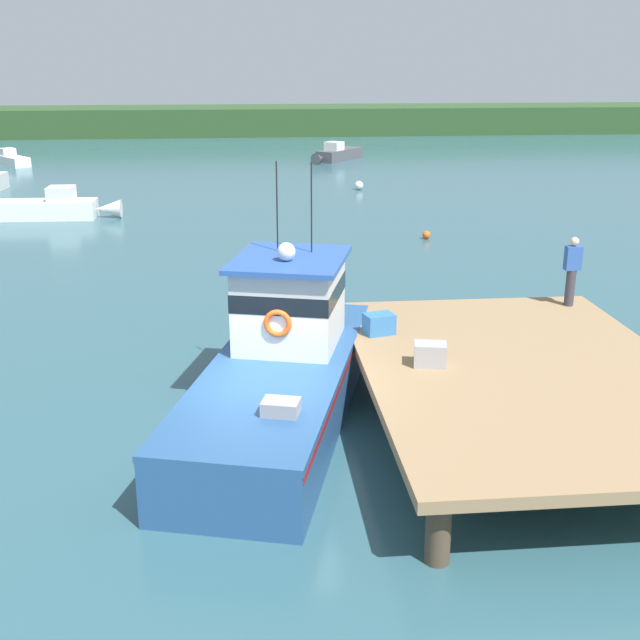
% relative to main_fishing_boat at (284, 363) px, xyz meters
% --- Properties ---
extents(ground_plane, '(200.00, 200.00, 0.00)m').
position_rel_main_fishing_boat_xyz_m(ground_plane, '(-0.35, -1.18, -1.01)').
color(ground_plane, '#2D5660').
extents(dock, '(6.00, 9.00, 1.20)m').
position_rel_main_fishing_boat_xyz_m(dock, '(4.45, -1.18, 0.07)').
color(dock, '#4C3D2D').
rests_on(dock, ground).
extents(main_fishing_boat, '(4.56, 9.93, 4.80)m').
position_rel_main_fishing_boat_xyz_m(main_fishing_boat, '(0.00, 0.00, 0.00)').
color(main_fishing_boat, '#285184').
rests_on(main_fishing_boat, ground).
extents(crate_single_far, '(0.68, 0.55, 0.44)m').
position_rel_main_fishing_boat_xyz_m(crate_single_far, '(2.71, -0.87, 0.41)').
color(crate_single_far, '#9E9EA3').
rests_on(crate_single_far, dock).
extents(crate_stack_near_edge, '(0.69, 0.58, 0.43)m').
position_rel_main_fishing_boat_xyz_m(crate_stack_near_edge, '(2.06, 1.04, 0.41)').
color(crate_stack_near_edge, '#3370B2').
rests_on(crate_stack_near_edge, dock).
extents(deckhand_by_the_boat, '(0.36, 0.22, 1.63)m').
position_rel_main_fishing_boat_xyz_m(deckhand_by_the_boat, '(6.82, 2.60, 1.05)').
color(deckhand_by_the_boat, '#383842').
rests_on(deckhand_by_the_boat, dock).
extents(moored_boat_mid_harbor, '(3.22, 3.83, 1.07)m').
position_rel_main_fishing_boat_xyz_m(moored_boat_mid_harbor, '(-15.74, 39.85, -0.64)').
color(moored_boat_mid_harbor, white).
rests_on(moored_boat_mid_harbor, ground).
extents(moored_boat_near_channel, '(5.50, 1.48, 1.39)m').
position_rel_main_fishing_boat_xyz_m(moored_boat_near_channel, '(-8.94, 20.97, -0.53)').
color(moored_boat_near_channel, white).
rests_on(moored_boat_near_channel, ground).
extents(moored_boat_far_right, '(3.93, 4.60, 1.29)m').
position_rel_main_fishing_boat_xyz_m(moored_boat_far_right, '(5.73, 40.18, -0.56)').
color(moored_boat_far_right, '#4C4C51').
rests_on(moored_boat_far_right, ground).
extents(mooring_buoy_outer, '(0.34, 0.34, 0.34)m').
position_rel_main_fishing_boat_xyz_m(mooring_buoy_outer, '(-11.45, 23.82, -0.84)').
color(mooring_buoy_outer, red).
rests_on(mooring_buoy_outer, ground).
extents(mooring_buoy_channel_marker, '(0.32, 0.32, 0.32)m').
position_rel_main_fishing_boat_xyz_m(mooring_buoy_channel_marker, '(6.35, 15.36, -0.85)').
color(mooring_buoy_channel_marker, '#EA5B19').
rests_on(mooring_buoy_channel_marker, ground).
extents(mooring_buoy_spare_mooring, '(0.46, 0.46, 0.46)m').
position_rel_main_fishing_boat_xyz_m(mooring_buoy_spare_mooring, '(5.45, 27.59, -0.78)').
color(mooring_buoy_spare_mooring, silver).
rests_on(mooring_buoy_spare_mooring, ground).
extents(far_shoreline, '(120.00, 8.00, 2.40)m').
position_rel_main_fishing_boat_xyz_m(far_shoreline, '(-0.35, 60.82, 0.19)').
color(far_shoreline, '#284723').
rests_on(far_shoreline, ground).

